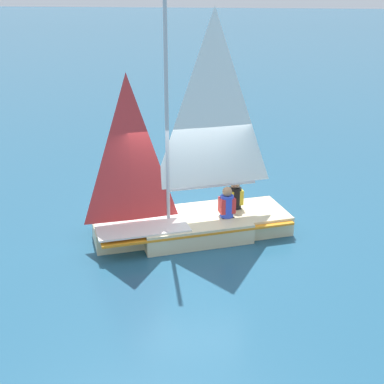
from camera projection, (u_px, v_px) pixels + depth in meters
The scene contains 4 objects.
ground_plane at pixel (192, 235), 12.25m from camera, with size 260.00×260.00×0.00m, color #235675.
sailboat_main at pixel (193, 209), 12.02m from camera, with size 4.60×3.33×5.09m.
sailor_helm at pixel (227, 209), 12.03m from camera, with size 0.42×0.40×1.16m.
sailor_crew at pixel (235, 201), 12.49m from camera, with size 0.42×0.40×1.16m.
Camera 1 is at (-1.78, 10.92, 5.34)m, focal length 50.00 mm.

